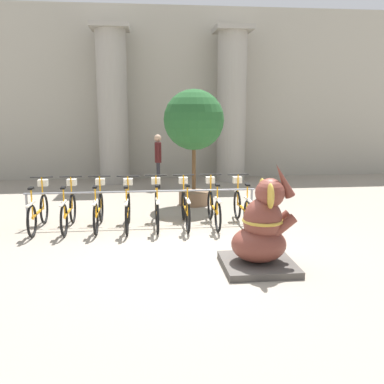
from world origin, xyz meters
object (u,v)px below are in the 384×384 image
(bicycle_4, at_px, (157,208))
(bicycle_2, at_px, (99,209))
(bicycle_1, at_px, (69,210))
(bicycle_7, at_px, (242,206))
(potted_tree, at_px, (194,124))
(elephant_statue, at_px, (262,233))
(person_pedestrian, at_px, (158,156))
(bicycle_0, at_px, (39,211))
(bicycle_5, at_px, (185,207))
(bicycle_3, at_px, (128,209))
(bicycle_6, at_px, (214,207))

(bicycle_4, bearing_deg, bicycle_2, 179.54)
(bicycle_1, bearing_deg, bicycle_7, -0.99)
(bicycle_1, xyz_separation_m, potted_tree, (2.87, 2.02, 1.69))
(elephant_statue, distance_m, person_pedestrian, 7.30)
(bicycle_0, bearing_deg, bicycle_5, -0.20)
(bicycle_3, height_order, bicycle_6, same)
(bicycle_0, distance_m, person_pedestrian, 5.25)
(bicycle_5, distance_m, bicycle_7, 1.23)
(bicycle_0, relative_size, person_pedestrian, 1.00)
(bicycle_1, height_order, elephant_statue, elephant_statue)
(elephant_statue, bearing_deg, bicycle_0, 146.79)
(bicycle_4, height_order, potted_tree, potted_tree)
(bicycle_1, bearing_deg, bicycle_4, -0.01)
(bicycle_1, xyz_separation_m, bicycle_2, (0.62, 0.01, 0.00))
(bicycle_0, bearing_deg, person_pedestrian, 59.69)
(bicycle_6, relative_size, potted_tree, 0.57)
(bicycle_6, bearing_deg, bicycle_2, 179.41)
(bicycle_0, distance_m, elephant_statue, 4.83)
(bicycle_4, bearing_deg, bicycle_6, -0.72)
(bicycle_1, relative_size, bicycle_7, 1.00)
(bicycle_1, distance_m, bicycle_2, 0.62)
(potted_tree, bearing_deg, elephant_statue, -83.23)
(bicycle_2, bearing_deg, bicycle_4, -0.46)
(bicycle_2, relative_size, bicycle_5, 1.00)
(bicycle_0, distance_m, bicycle_5, 3.08)
(bicycle_0, xyz_separation_m, person_pedestrian, (2.63, 4.50, 0.62))
(bicycle_1, distance_m, elephant_statue, 4.33)
(bicycle_2, height_order, bicycle_3, same)
(bicycle_0, xyz_separation_m, bicycle_4, (2.46, -0.00, 0.00))
(bicycle_3, height_order, elephant_statue, elephant_statue)
(bicycle_0, relative_size, bicycle_1, 1.00)
(bicycle_3, bearing_deg, bicycle_6, 1.39)
(bicycle_2, xyz_separation_m, bicycle_3, (0.62, -0.07, 0.00))
(potted_tree, bearing_deg, bicycle_4, -116.90)
(bicycle_3, height_order, potted_tree, potted_tree)
(bicycle_7, bearing_deg, bicycle_1, 179.01)
(bicycle_1, bearing_deg, potted_tree, 35.15)
(bicycle_1, height_order, bicycle_5, same)
(bicycle_0, xyz_separation_m, bicycle_6, (3.69, -0.02, 0.00))
(bicycle_7, xyz_separation_m, potted_tree, (-0.82, 2.09, 1.69))
(bicycle_0, bearing_deg, bicycle_2, 0.41)
(bicycle_0, relative_size, bicycle_4, 1.00)
(bicycle_2, relative_size, bicycle_6, 1.00)
(bicycle_0, xyz_separation_m, elephant_statue, (4.04, -2.65, 0.17))
(bicycle_2, bearing_deg, person_pedestrian, 72.69)
(bicycle_3, distance_m, elephant_statue, 3.40)
(bicycle_2, relative_size, bicycle_4, 1.00)
(elephant_statue, relative_size, person_pedestrian, 1.00)
(bicycle_3, relative_size, bicycle_5, 1.00)
(bicycle_3, relative_size, potted_tree, 0.57)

